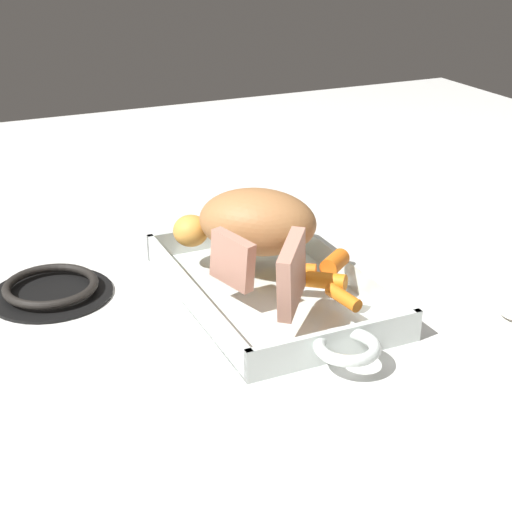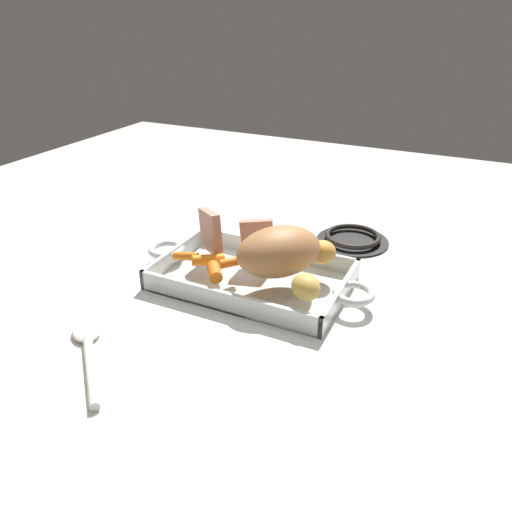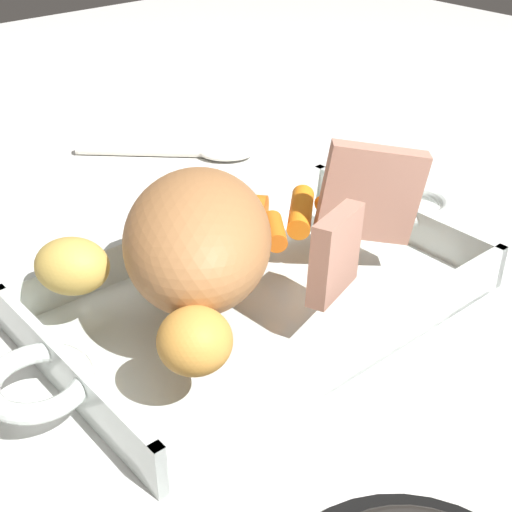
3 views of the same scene
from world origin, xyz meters
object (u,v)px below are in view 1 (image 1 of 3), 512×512
baby_carrot_northeast (335,263)px  potato_halved (273,213)px  pork_roast (257,222)px  baby_carrot_southeast (300,270)px  stove_burner_rear (51,289)px  baby_carrot_long (343,297)px  potato_golden_small (191,231)px  roast_slice_thin (232,260)px  roast_slice_outer (292,274)px  roasting_dish (270,288)px  baby_carrot_short (322,280)px

baby_carrot_northeast → potato_halved: potato_halved is taller
pork_roast → baby_carrot_southeast: 0.10m
pork_roast → stove_burner_rear: bearing=-103.7°
baby_carrot_long → potato_golden_small: 0.26m
roast_slice_thin → potato_golden_small: size_ratio=1.29×
roast_slice_outer → roasting_dish: bearing=168.1°
roast_slice_outer → potato_halved: (-0.23, 0.09, -0.02)m
roast_slice_outer → baby_carrot_short: bearing=115.2°
pork_roast → potato_golden_small: pork_roast is taller
baby_carrot_northeast → baby_carrot_short: 0.05m
pork_roast → baby_carrot_long: (0.18, 0.03, -0.04)m
pork_roast → baby_carrot_long: 0.19m
roasting_dish → roast_slice_outer: (0.10, -0.02, 0.07)m
baby_carrot_northeast → potato_halved: bearing=-177.9°
pork_roast → baby_carrot_short: 0.14m
baby_carrot_long → baby_carrot_short: bearing=-176.6°
baby_carrot_short → potato_golden_small: size_ratio=1.22×
roast_slice_thin → baby_carrot_northeast: (0.02, 0.13, -0.02)m
baby_carrot_long → potato_halved: bearing=173.4°
baby_carrot_southeast → baby_carrot_short: bearing=13.4°
baby_carrot_long → potato_halved: size_ratio=0.85×
roast_slice_outer → roast_slice_thin: 0.09m
baby_carrot_long → baby_carrot_short: baby_carrot_short is taller
pork_roast → baby_carrot_southeast: pork_roast is taller
baby_carrot_short → stove_burner_rear: 0.36m
roast_slice_outer → baby_carrot_short: roast_slice_outer is taller
baby_carrot_short → stove_burner_rear: baby_carrot_short is taller
baby_carrot_short → potato_golden_small: bearing=-152.1°
baby_carrot_northeast → baby_carrot_short: (0.04, -0.04, -0.00)m
baby_carrot_short → potato_golden_small: 0.22m
roast_slice_thin → baby_carrot_short: size_ratio=1.06×
roasting_dish → potato_golden_small: 0.14m
baby_carrot_long → baby_carrot_short: 0.05m
baby_carrot_short → potato_golden_small: (-0.19, -0.10, 0.01)m
roasting_dish → baby_carrot_southeast: bearing=34.8°
roast_slice_outer → baby_carrot_southeast: bearing=145.0°
baby_carrot_northeast → baby_carrot_long: bearing=-23.1°
pork_roast → potato_halved: bearing=141.5°
roasting_dish → baby_carrot_southeast: baby_carrot_southeast is taller
roast_slice_outer → potato_halved: 0.25m
roast_slice_thin → baby_carrot_short: 0.11m
potato_halved → roast_slice_thin: bearing=-40.4°
baby_carrot_long → roasting_dish: bearing=-163.2°
baby_carrot_southeast → potato_golden_small: size_ratio=0.82×
roast_slice_thin → baby_carrot_southeast: size_ratio=1.57×
roast_slice_outer → potato_golden_small: bearing=-168.2°
stove_burner_rear → roast_slice_outer: bearing=47.0°
pork_roast → stove_burner_rear: 0.29m
stove_burner_rear → baby_carrot_long: bearing=50.6°
roasting_dish → baby_carrot_northeast: 0.09m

